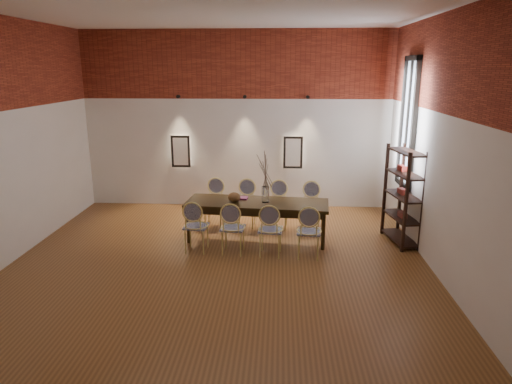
{
  "coord_description": "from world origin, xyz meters",
  "views": [
    {
      "loc": [
        1.0,
        -6.91,
        3.18
      ],
      "look_at": [
        0.59,
        0.87,
        1.05
      ],
      "focal_mm": 32.0,
      "sensor_mm": 36.0,
      "label": 1
    }
  ],
  "objects_px": {
    "book": "(241,198)",
    "shelving_rack": "(403,196)",
    "vase": "(265,194)",
    "chair_far_a": "(214,203)",
    "dining_table": "(257,221)",
    "chair_near_d": "(309,231)",
    "chair_far_c": "(278,206)",
    "bowl": "(234,197)",
    "chair_far_b": "(246,205)",
    "chair_near_a": "(196,226)",
    "chair_far_d": "(311,207)",
    "chair_near_c": "(270,230)",
    "chair_near_b": "(233,228)"
  },
  "relations": [
    {
      "from": "chair_near_d",
      "to": "chair_far_d",
      "type": "relative_size",
      "value": 1.0
    },
    {
      "from": "chair_near_b",
      "to": "chair_far_b",
      "type": "height_order",
      "value": "same"
    },
    {
      "from": "chair_far_d",
      "to": "vase",
      "type": "bearing_deg",
      "value": 40.09
    },
    {
      "from": "chair_near_a",
      "to": "dining_table",
      "type": "bearing_deg",
      "value": 35.38
    },
    {
      "from": "chair_near_b",
      "to": "chair_near_c",
      "type": "distance_m",
      "value": 0.66
    },
    {
      "from": "chair_far_a",
      "to": "chair_far_c",
      "type": "xyz_separation_m",
      "value": [
        1.32,
        -0.11,
        0.0
      ]
    },
    {
      "from": "dining_table",
      "to": "chair_near_d",
      "type": "bearing_deg",
      "value": -35.38
    },
    {
      "from": "chair_near_b",
      "to": "chair_near_c",
      "type": "xyz_separation_m",
      "value": [
        0.66,
        -0.06,
        0.0
      ]
    },
    {
      "from": "chair_near_c",
      "to": "chair_far_b",
      "type": "bearing_deg",
      "value": 115.14
    },
    {
      "from": "chair_far_c",
      "to": "book",
      "type": "height_order",
      "value": "chair_far_c"
    },
    {
      "from": "bowl",
      "to": "chair_near_c",
      "type": "bearing_deg",
      "value": -45.84
    },
    {
      "from": "dining_table",
      "to": "chair_near_b",
      "type": "height_order",
      "value": "chair_near_b"
    },
    {
      "from": "chair_far_a",
      "to": "vase",
      "type": "distance_m",
      "value": 1.42
    },
    {
      "from": "chair_far_c",
      "to": "shelving_rack",
      "type": "height_order",
      "value": "shelving_rack"
    },
    {
      "from": "chair_near_a",
      "to": "chair_near_d",
      "type": "xyz_separation_m",
      "value": [
        1.98,
        -0.17,
        0.0
      ]
    },
    {
      "from": "chair_near_d",
      "to": "chair_far_a",
      "type": "xyz_separation_m",
      "value": [
        -1.86,
        1.58,
        0.0
      ]
    },
    {
      "from": "dining_table",
      "to": "chair_far_a",
      "type": "relative_size",
      "value": 2.82
    },
    {
      "from": "chair_far_b",
      "to": "vase",
      "type": "relative_size",
      "value": 3.13
    },
    {
      "from": "chair_near_a",
      "to": "chair_near_c",
      "type": "distance_m",
      "value": 1.33
    },
    {
      "from": "chair_far_a",
      "to": "shelving_rack",
      "type": "relative_size",
      "value": 0.52
    },
    {
      "from": "dining_table",
      "to": "bowl",
      "type": "distance_m",
      "value": 0.63
    },
    {
      "from": "book",
      "to": "chair_near_c",
      "type": "bearing_deg",
      "value": -57.23
    },
    {
      "from": "chair_far_c",
      "to": "bowl",
      "type": "bearing_deg",
      "value": 44.95
    },
    {
      "from": "chair_near_b",
      "to": "chair_near_c",
      "type": "relative_size",
      "value": 1.0
    },
    {
      "from": "chair_far_a",
      "to": "chair_far_c",
      "type": "height_order",
      "value": "same"
    },
    {
      "from": "chair_far_b",
      "to": "bowl",
      "type": "distance_m",
      "value": 0.85
    },
    {
      "from": "chair_far_c",
      "to": "dining_table",
      "type": "bearing_deg",
      "value": 64.86
    },
    {
      "from": "chair_far_a",
      "to": "shelving_rack",
      "type": "distance_m",
      "value": 3.73
    },
    {
      "from": "chair_near_a",
      "to": "chair_far_c",
      "type": "xyz_separation_m",
      "value": [
        1.44,
        1.29,
        0.0
      ]
    },
    {
      "from": "dining_table",
      "to": "chair_near_c",
      "type": "height_order",
      "value": "chair_near_c"
    },
    {
      "from": "chair_far_b",
      "to": "chair_near_d",
      "type": "bearing_deg",
      "value": 133.19
    },
    {
      "from": "bowl",
      "to": "book",
      "type": "xyz_separation_m",
      "value": [
        0.1,
        0.2,
        -0.07
      ]
    },
    {
      "from": "book",
      "to": "bowl",
      "type": "bearing_deg",
      "value": -117.39
    },
    {
      "from": "dining_table",
      "to": "chair_far_a",
      "type": "height_order",
      "value": "chair_far_a"
    },
    {
      "from": "dining_table",
      "to": "vase",
      "type": "relative_size",
      "value": 8.84
    },
    {
      "from": "chair_near_d",
      "to": "book",
      "type": "bearing_deg",
      "value": 146.97
    },
    {
      "from": "shelving_rack",
      "to": "vase",
      "type": "bearing_deg",
      "value": 170.97
    },
    {
      "from": "chair_near_d",
      "to": "chair_far_a",
      "type": "height_order",
      "value": "same"
    },
    {
      "from": "vase",
      "to": "dining_table",
      "type": "bearing_deg",
      "value": 175.06
    },
    {
      "from": "chair_near_c",
      "to": "bowl",
      "type": "bearing_deg",
      "value": 139.1
    },
    {
      "from": "chair_near_c",
      "to": "bowl",
      "type": "height_order",
      "value": "chair_near_c"
    },
    {
      "from": "chair_near_b",
      "to": "book",
      "type": "height_order",
      "value": "chair_near_b"
    },
    {
      "from": "book",
      "to": "shelving_rack",
      "type": "bearing_deg",
      "value": -3.23
    },
    {
      "from": "chair_far_c",
      "to": "chair_near_d",
      "type": "bearing_deg",
      "value": 115.14
    },
    {
      "from": "chair_far_b",
      "to": "chair_far_d",
      "type": "bearing_deg",
      "value": -180.0
    },
    {
      "from": "chair_far_a",
      "to": "shelving_rack",
      "type": "height_order",
      "value": "shelving_rack"
    },
    {
      "from": "chair_near_d",
      "to": "chair_near_a",
      "type": "bearing_deg",
      "value": 180.0
    },
    {
      "from": "chair_near_c",
      "to": "book",
      "type": "distance_m",
      "value": 1.13
    },
    {
      "from": "chair_far_b",
      "to": "bowl",
      "type": "xyz_separation_m",
      "value": [
        -0.16,
        -0.75,
        0.37
      ]
    },
    {
      "from": "chair_far_c",
      "to": "shelving_rack",
      "type": "bearing_deg",
      "value": 169.05
    }
  ]
}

